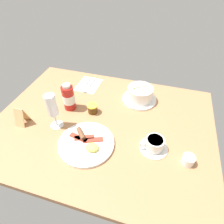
# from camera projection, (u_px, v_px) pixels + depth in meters

# --- Properties ---
(ground_plane) EXTENTS (1.10, 0.84, 0.03)m
(ground_plane) POSITION_uv_depth(u_px,v_px,m) (103.00, 124.00, 0.97)
(ground_plane) COLOR #A8754C
(porridge_bowl) EXTENTS (0.19, 0.19, 0.09)m
(porridge_bowl) POSITION_uv_depth(u_px,v_px,m) (140.00, 94.00, 1.06)
(porridge_bowl) COLOR white
(porridge_bowl) RESTS_ON ground_plane
(cutlery_setting) EXTENTS (0.14, 0.17, 0.01)m
(cutlery_setting) POSITION_uv_depth(u_px,v_px,m) (88.00, 85.00, 1.20)
(cutlery_setting) COLOR white
(cutlery_setting) RESTS_ON ground_plane
(coffee_cup) EXTENTS (0.13, 0.13, 0.06)m
(coffee_cup) POSITION_uv_depth(u_px,v_px,m) (154.00, 144.00, 0.82)
(coffee_cup) COLOR white
(coffee_cup) RESTS_ON ground_plane
(creamer_jug) EXTENTS (0.06, 0.06, 0.05)m
(creamer_jug) POSITION_uv_depth(u_px,v_px,m) (188.00, 160.00, 0.77)
(creamer_jug) COLOR white
(creamer_jug) RESTS_ON ground_plane
(wine_glass) EXTENTS (0.06, 0.06, 0.19)m
(wine_glass) POSITION_uv_depth(u_px,v_px,m) (52.00, 107.00, 0.86)
(wine_glass) COLOR white
(wine_glass) RESTS_ON ground_plane
(jam_jar) EXTENTS (0.05, 0.05, 0.05)m
(jam_jar) POSITION_uv_depth(u_px,v_px,m) (93.00, 109.00, 1.00)
(jam_jar) COLOR #51300F
(jam_jar) RESTS_ON ground_plane
(sauce_bottle_red) EXTENTS (0.06, 0.06, 0.15)m
(sauce_bottle_red) POSITION_uv_depth(u_px,v_px,m) (69.00, 98.00, 0.99)
(sauce_bottle_red) COLOR #B21E19
(sauce_bottle_red) RESTS_ON ground_plane
(breakfast_plate) EXTENTS (0.25, 0.25, 0.04)m
(breakfast_plate) POSITION_uv_depth(u_px,v_px,m) (86.00, 143.00, 0.85)
(breakfast_plate) COLOR white
(breakfast_plate) RESTS_ON ground_plane
(menu_card) EXTENTS (0.05, 0.06, 0.09)m
(menu_card) POSITION_uv_depth(u_px,v_px,m) (21.00, 116.00, 0.93)
(menu_card) COLOR #D7B377
(menu_card) RESTS_ON ground_plane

